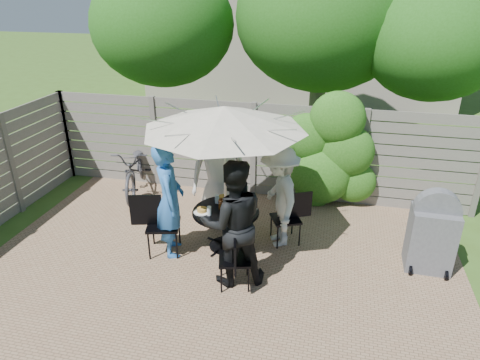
% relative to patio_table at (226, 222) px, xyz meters
% --- Properties ---
extents(backyard_envelope, '(60.00, 60.00, 5.00)m').
position_rel_patio_table_xyz_m(backyard_envelope, '(0.12, 9.25, 2.15)').
color(backyard_envelope, '#35531A').
rests_on(backyard_envelope, ground).
extents(patio_table, '(1.31, 1.31, 0.66)m').
position_rel_patio_table_xyz_m(patio_table, '(0.00, 0.00, 0.00)').
color(patio_table, black).
rests_on(patio_table, ground).
extents(umbrella, '(3.05, 3.05, 2.28)m').
position_rel_patio_table_xyz_m(umbrella, '(0.00, -0.00, 1.65)').
color(umbrella, silver).
rests_on(umbrella, ground).
extents(chair_back, '(0.58, 0.74, 0.97)m').
position_rel_patio_table_xyz_m(chair_back, '(-0.36, 0.90, -0.17)').
color(chair_back, black).
rests_on(chair_back, ground).
extents(person_back, '(1.10, 0.92, 1.93)m').
position_rel_patio_table_xyz_m(person_back, '(-0.31, 0.77, 0.51)').
color(person_back, silver).
rests_on(person_back, ground).
extents(chair_left, '(0.76, 0.59, 0.99)m').
position_rel_patio_table_xyz_m(chair_left, '(-0.90, -0.36, -0.16)').
color(chair_left, black).
rests_on(chair_left, ground).
extents(person_left, '(0.64, 0.77, 1.79)m').
position_rel_patio_table_xyz_m(person_left, '(-0.77, -0.31, 0.44)').
color(person_left, blue).
rests_on(person_left, ground).
extents(chair_front, '(0.52, 0.67, 0.88)m').
position_rel_patio_table_xyz_m(chair_front, '(0.36, -0.90, -0.20)').
color(chair_front, black).
rests_on(chair_front, ground).
extents(person_front, '(1.07, 0.97, 1.81)m').
position_rel_patio_table_xyz_m(person_front, '(0.31, -0.77, 0.45)').
color(person_front, black).
rests_on(person_front, ground).
extents(chair_right, '(0.66, 0.56, 0.87)m').
position_rel_patio_table_xyz_m(chair_right, '(0.89, 0.36, -0.20)').
color(chair_right, black).
rests_on(chair_right, ground).
extents(person_right, '(0.97, 1.22, 1.65)m').
position_rel_patio_table_xyz_m(person_right, '(0.77, 0.31, 0.37)').
color(person_right, beige).
rests_on(person_right, ground).
extents(plate_back, '(0.26, 0.26, 0.06)m').
position_rel_patio_table_xyz_m(plate_back, '(-0.13, 0.33, 0.22)').
color(plate_back, white).
rests_on(plate_back, patio_table).
extents(plate_left, '(0.26, 0.26, 0.06)m').
position_rel_patio_table_xyz_m(plate_left, '(-0.33, -0.13, 0.22)').
color(plate_left, white).
rests_on(plate_left, patio_table).
extents(plate_front, '(0.26, 0.26, 0.06)m').
position_rel_patio_table_xyz_m(plate_front, '(0.13, -0.33, 0.22)').
color(plate_front, white).
rests_on(plate_front, patio_table).
extents(plate_right, '(0.26, 0.26, 0.06)m').
position_rel_patio_table_xyz_m(plate_right, '(0.33, 0.13, 0.22)').
color(plate_right, white).
rests_on(plate_right, patio_table).
extents(glass_back, '(0.07, 0.07, 0.14)m').
position_rel_patio_table_xyz_m(glass_back, '(-0.19, 0.20, 0.27)').
color(glass_back, silver).
rests_on(glass_back, patio_table).
extents(glass_left, '(0.07, 0.07, 0.14)m').
position_rel_patio_table_xyz_m(glass_left, '(-0.20, -0.19, 0.27)').
color(glass_left, silver).
rests_on(glass_left, patio_table).
extents(glass_front, '(0.07, 0.07, 0.14)m').
position_rel_patio_table_xyz_m(glass_front, '(0.19, -0.20, 0.27)').
color(glass_front, silver).
rests_on(glass_front, patio_table).
extents(glass_right, '(0.07, 0.07, 0.14)m').
position_rel_patio_table_xyz_m(glass_right, '(0.20, 0.19, 0.27)').
color(glass_right, silver).
rests_on(glass_right, patio_table).
extents(syrup_jug, '(0.09, 0.09, 0.16)m').
position_rel_patio_table_xyz_m(syrup_jug, '(-0.07, 0.02, 0.28)').
color(syrup_jug, '#59280C').
rests_on(syrup_jug, patio_table).
extents(coffee_cup, '(0.08, 0.08, 0.12)m').
position_rel_patio_table_xyz_m(coffee_cup, '(0.01, 0.24, 0.26)').
color(coffee_cup, '#C6B293').
rests_on(coffee_cup, patio_table).
extents(bicycle, '(1.11, 1.98, 0.99)m').
position_rel_patio_table_xyz_m(bicycle, '(-2.23, 1.56, 0.03)').
color(bicycle, '#333338').
rests_on(bicycle, ground).
extents(bbq_grill, '(0.63, 0.49, 1.26)m').
position_rel_patio_table_xyz_m(bbq_grill, '(2.98, 0.14, 0.12)').
color(bbq_grill, slate).
rests_on(bbq_grill, ground).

